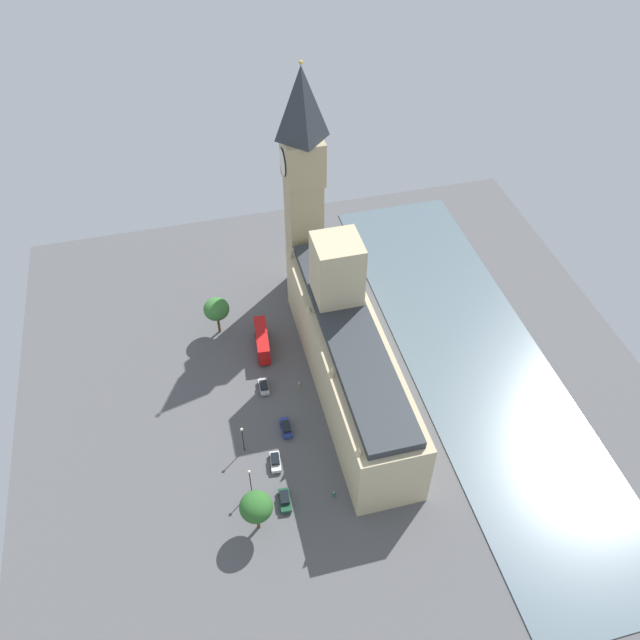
{
  "coord_description": "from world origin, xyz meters",
  "views": [
    {
      "loc": [
        24.14,
        80.24,
        103.95
      ],
      "look_at": [
        1.0,
        -11.27,
        9.01
      ],
      "focal_mm": 36.93,
      "sensor_mm": 36.0,
      "label": 1
    }
  ],
  "objects_px": {
    "car_silver_midblock": "(264,386)",
    "car_blue_by_river_gate": "(286,428)",
    "street_lamp_trailing": "(242,435)",
    "parliament_building": "(347,351)",
    "street_lamp_slot_10": "(250,477)",
    "car_dark_green_far_end": "(285,500)",
    "double_decker_bus_under_trees": "(262,340)",
    "car_white_corner": "(275,461)",
    "pedestrian_near_tower": "(299,385)",
    "pedestrian_leading": "(334,494)",
    "plane_tree_opposite_hall": "(216,309)",
    "clock_tower": "(303,184)",
    "plane_tree_kerbside": "(256,507)"
  },
  "relations": [
    {
      "from": "plane_tree_opposite_hall",
      "to": "plane_tree_kerbside",
      "type": "bearing_deg",
      "value": 89.92
    },
    {
      "from": "plane_tree_kerbside",
      "to": "street_lamp_slot_10",
      "type": "height_order",
      "value": "plane_tree_kerbside"
    },
    {
      "from": "clock_tower",
      "to": "pedestrian_near_tower",
      "type": "distance_m",
      "value": 41.17
    },
    {
      "from": "pedestrian_leading",
      "to": "street_lamp_slot_10",
      "type": "xyz_separation_m",
      "value": [
        13.78,
        -4.58,
        3.91
      ]
    },
    {
      "from": "double_decker_bus_under_trees",
      "to": "pedestrian_near_tower",
      "type": "relative_size",
      "value": 6.33
    },
    {
      "from": "clock_tower",
      "to": "street_lamp_trailing",
      "type": "bearing_deg",
      "value": 62.8
    },
    {
      "from": "parliament_building",
      "to": "double_decker_bus_under_trees",
      "type": "height_order",
      "value": "parliament_building"
    },
    {
      "from": "car_blue_by_river_gate",
      "to": "car_white_corner",
      "type": "relative_size",
      "value": 1.05
    },
    {
      "from": "parliament_building",
      "to": "plane_tree_opposite_hall",
      "type": "xyz_separation_m",
      "value": [
        22.96,
        -20.27,
        -2.44
      ]
    },
    {
      "from": "car_white_corner",
      "to": "plane_tree_kerbside",
      "type": "xyz_separation_m",
      "value": [
        5.23,
        11.48,
        5.86
      ]
    },
    {
      "from": "double_decker_bus_under_trees",
      "to": "street_lamp_trailing",
      "type": "bearing_deg",
      "value": 76.92
    },
    {
      "from": "parliament_building",
      "to": "plane_tree_kerbside",
      "type": "bearing_deg",
      "value": 49.8
    },
    {
      "from": "parliament_building",
      "to": "car_blue_by_river_gate",
      "type": "bearing_deg",
      "value": 31.95
    },
    {
      "from": "car_silver_midblock",
      "to": "pedestrian_leading",
      "type": "distance_m",
      "value": 27.76
    },
    {
      "from": "pedestrian_leading",
      "to": "plane_tree_kerbside",
      "type": "height_order",
      "value": "plane_tree_kerbside"
    },
    {
      "from": "clock_tower",
      "to": "car_blue_by_river_gate",
      "type": "bearing_deg",
      "value": 71.66
    },
    {
      "from": "street_lamp_trailing",
      "to": "parliament_building",
      "type": "bearing_deg",
      "value": -153.49
    },
    {
      "from": "car_silver_midblock",
      "to": "car_white_corner",
      "type": "bearing_deg",
      "value": -91.92
    },
    {
      "from": "car_silver_midblock",
      "to": "pedestrian_leading",
      "type": "height_order",
      "value": "car_silver_midblock"
    },
    {
      "from": "car_white_corner",
      "to": "plane_tree_opposite_hall",
      "type": "distance_m",
      "value": 36.88
    },
    {
      "from": "plane_tree_kerbside",
      "to": "plane_tree_opposite_hall",
      "type": "distance_m",
      "value": 47.52
    },
    {
      "from": "car_blue_by_river_gate",
      "to": "car_dark_green_far_end",
      "type": "bearing_deg",
      "value": -102.27
    },
    {
      "from": "plane_tree_kerbside",
      "to": "street_lamp_trailing",
      "type": "relative_size",
      "value": 1.35
    },
    {
      "from": "car_dark_green_far_end",
      "to": "street_lamp_trailing",
      "type": "relative_size",
      "value": 0.68
    },
    {
      "from": "parliament_building",
      "to": "pedestrian_leading",
      "type": "distance_m",
      "value": 27.81
    },
    {
      "from": "parliament_building",
      "to": "car_dark_green_far_end",
      "type": "height_order",
      "value": "parliament_building"
    },
    {
      "from": "double_decker_bus_under_trees",
      "to": "plane_tree_kerbside",
      "type": "height_order",
      "value": "plane_tree_kerbside"
    },
    {
      "from": "plane_tree_kerbside",
      "to": "double_decker_bus_under_trees",
      "type": "bearing_deg",
      "value": -101.63
    },
    {
      "from": "car_dark_green_far_end",
      "to": "plane_tree_kerbside",
      "type": "height_order",
      "value": "plane_tree_kerbside"
    },
    {
      "from": "car_blue_by_river_gate",
      "to": "car_dark_green_far_end",
      "type": "xyz_separation_m",
      "value": [
        3.41,
        14.86,
        0.0
      ]
    },
    {
      "from": "plane_tree_kerbside",
      "to": "street_lamp_trailing",
      "type": "height_order",
      "value": "plane_tree_kerbside"
    },
    {
      "from": "clock_tower",
      "to": "pedestrian_leading",
      "type": "xyz_separation_m",
      "value": [
        7.96,
        55.37,
        -27.07
      ]
    },
    {
      "from": "parliament_building",
      "to": "car_blue_by_river_gate",
      "type": "relative_size",
      "value": 12.13
    },
    {
      "from": "car_white_corner",
      "to": "car_dark_green_far_end",
      "type": "relative_size",
      "value": 0.94
    },
    {
      "from": "pedestrian_near_tower",
      "to": "plane_tree_opposite_hall",
      "type": "relative_size",
      "value": 0.18
    },
    {
      "from": "pedestrian_near_tower",
      "to": "car_dark_green_far_end",
      "type": "bearing_deg",
      "value": -111.65
    },
    {
      "from": "clock_tower",
      "to": "car_blue_by_river_gate",
      "type": "xyz_separation_m",
      "value": [
        13.1,
        39.52,
        -26.89
      ]
    },
    {
      "from": "street_lamp_trailing",
      "to": "street_lamp_slot_10",
      "type": "xyz_separation_m",
      "value": [
        0.18,
        8.85,
        -0.08
      ]
    },
    {
      "from": "pedestrian_near_tower",
      "to": "car_white_corner",
      "type": "bearing_deg",
      "value": -119.71
    },
    {
      "from": "car_dark_green_far_end",
      "to": "double_decker_bus_under_trees",
      "type": "bearing_deg",
      "value": -90.69
    },
    {
      "from": "car_silver_midblock",
      "to": "car_dark_green_far_end",
      "type": "bearing_deg",
      "value": -90.65
    },
    {
      "from": "car_white_corner",
      "to": "street_lamp_slot_10",
      "type": "distance_m",
      "value": 7.82
    },
    {
      "from": "street_lamp_slot_10",
      "to": "car_silver_midblock",
      "type": "bearing_deg",
      "value": -106.13
    },
    {
      "from": "clock_tower",
      "to": "pedestrian_near_tower",
      "type": "relative_size",
      "value": 31.83
    },
    {
      "from": "car_white_corner",
      "to": "car_silver_midblock",
      "type": "bearing_deg",
      "value": -88.38
    },
    {
      "from": "clock_tower",
      "to": "car_white_corner",
      "type": "xyz_separation_m",
      "value": [
        16.53,
        46.33,
        -26.89
      ]
    },
    {
      "from": "clock_tower",
      "to": "pedestrian_near_tower",
      "type": "bearing_deg",
      "value": 74.44
    },
    {
      "from": "double_decker_bus_under_trees",
      "to": "pedestrian_leading",
      "type": "bearing_deg",
      "value": 103.67
    },
    {
      "from": "car_silver_midblock",
      "to": "car_blue_by_river_gate",
      "type": "height_order",
      "value": "same"
    },
    {
      "from": "car_white_corner",
      "to": "street_lamp_trailing",
      "type": "distance_m",
      "value": 7.69
    }
  ]
}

